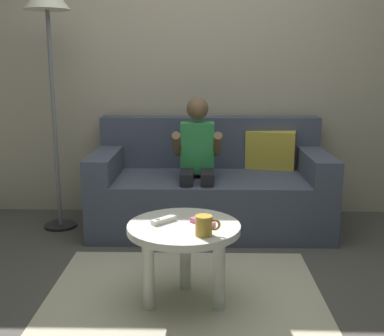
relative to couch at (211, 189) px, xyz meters
name	(u,v)px	position (x,y,z in m)	size (l,w,h in m)	color
ground_plane	(200,312)	(-0.08, -1.31, -0.29)	(9.28, 9.28, 0.00)	#4C4742
wall_back	(202,58)	(-0.08, 0.39, 0.96)	(4.64, 0.05, 2.50)	#B2A38E
couch	(211,189)	(0.00, 0.00, 0.00)	(1.71, 0.80, 0.80)	#474C60
person_seated_on_couch	(197,159)	(-0.10, -0.18, 0.26)	(0.34, 0.41, 0.97)	black
coffee_table	(184,239)	(-0.16, -1.22, 0.07)	(0.56, 0.56, 0.43)	beige
area_rug	(184,303)	(-0.16, -1.23, -0.28)	(1.46, 1.35, 0.01)	#BCB299
game_remote_pink_near_edge	(203,222)	(-0.06, -1.23, 0.15)	(0.13, 0.12, 0.03)	pink
game_remote_white_center	(164,220)	(-0.26, -1.20, 0.15)	(0.12, 0.12, 0.03)	white
coffee_mug	(204,226)	(-0.06, -1.38, 0.19)	(0.12, 0.08, 0.10)	#B78C2D
floor_lamp	(48,15)	(-1.14, -0.06, 1.24)	(0.32, 0.32, 1.77)	black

